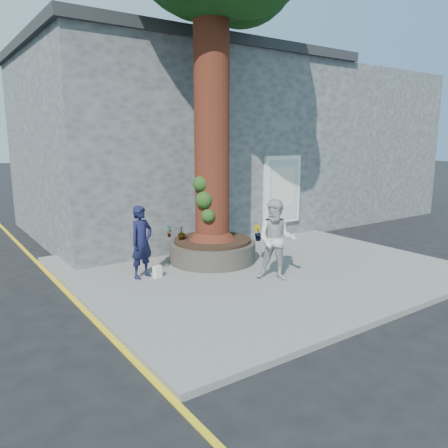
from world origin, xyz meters
TOP-DOWN VIEW (x-y plane):
  - ground at (0.00, 0.00)m, footprint 120.00×120.00m
  - pavement at (1.50, 1.00)m, footprint 9.00×8.00m
  - yellow_line at (-3.05, 1.00)m, footprint 0.10×30.00m
  - stone_shop at (2.50, 7.20)m, footprint 10.30×8.30m
  - neighbour_shop at (10.50, 7.20)m, footprint 6.00×8.00m
  - planter at (0.80, 2.00)m, footprint 2.30×2.30m
  - man at (-1.34, 1.75)m, footprint 0.72×0.58m
  - woman at (1.13, -0.17)m, footprint 1.14×1.15m
  - shopping_bag at (-1.07, 1.53)m, footprint 0.23×0.17m
  - plant_a at (-0.05, 2.85)m, footprint 0.19×0.14m
  - plant_b at (1.65, 1.15)m, footprint 0.27×0.28m
  - plant_c at (0.09, 2.41)m, footprint 0.29×0.29m
  - plant_d at (1.47, 2.85)m, footprint 0.34×0.36m

SIDE VIEW (x-z plane):
  - ground at x=0.00m, z-range 0.00..0.00m
  - yellow_line at x=-3.05m, z-range 0.00..0.01m
  - pavement at x=1.50m, z-range 0.00..0.12m
  - shopping_bag at x=-1.07m, z-range 0.12..0.40m
  - planter at x=0.80m, z-range 0.11..0.71m
  - plant_d at x=1.47m, z-range 0.72..1.03m
  - plant_a at x=-0.05m, z-range 0.72..1.05m
  - plant_c at x=0.09m, z-range 0.72..1.09m
  - plant_b at x=1.65m, z-range 0.72..1.14m
  - man at x=-1.34m, z-range 0.12..1.83m
  - woman at x=1.13m, z-range 0.12..2.00m
  - neighbour_shop at x=10.50m, z-range 0.00..6.00m
  - stone_shop at x=2.50m, z-range 0.01..6.31m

